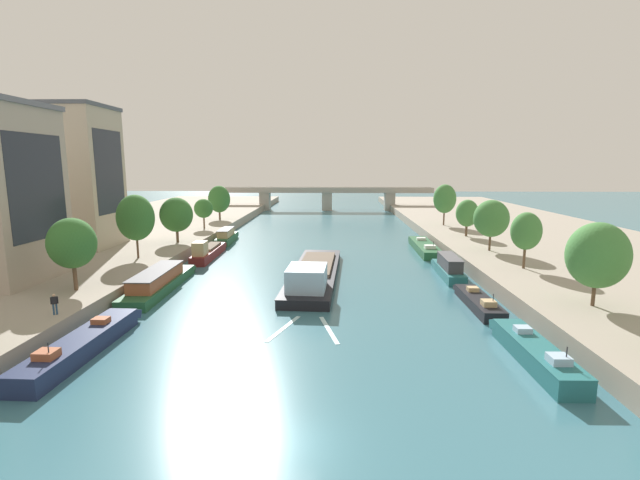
% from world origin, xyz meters
% --- Properties ---
extents(ground_plane, '(400.00, 400.00, 0.00)m').
position_xyz_m(ground_plane, '(0.00, 0.00, 0.00)').
color(ground_plane, '#386B7A').
extents(quay_left, '(36.00, 170.00, 1.67)m').
position_xyz_m(quay_left, '(-35.73, 55.00, 0.83)').
color(quay_left, gray).
rests_on(quay_left, ground).
extents(quay_right, '(36.00, 170.00, 1.67)m').
position_xyz_m(quay_right, '(35.73, 55.00, 0.83)').
color(quay_right, gray).
rests_on(quay_right, ground).
extents(barge_midriver, '(6.15, 25.12, 3.18)m').
position_xyz_m(barge_midriver, '(-0.25, 29.59, 0.91)').
color(barge_midriver, black).
rests_on(barge_midriver, ground).
extents(wake_behind_barge, '(5.59, 6.04, 0.03)m').
position_xyz_m(wake_behind_barge, '(-0.17, 14.72, 0.01)').
color(wake_behind_barge, '#AAD6E0').
rests_on(wake_behind_barge, ground).
extents(moored_boat_left_midway, '(2.57, 13.20, 2.41)m').
position_xyz_m(moored_boat_left_midway, '(-15.24, 9.64, 0.68)').
color(moored_boat_left_midway, '#1E284C').
rests_on(moored_boat_left_midway, ground).
extents(moored_boat_left_near, '(3.24, 15.87, 2.28)m').
position_xyz_m(moored_boat_left_near, '(-16.03, 25.32, 0.95)').
color(moored_boat_left_near, '#235633').
rests_on(moored_boat_left_near, ground).
extents(moored_boat_left_far, '(2.30, 12.91, 2.96)m').
position_xyz_m(moored_boat_left_far, '(-15.49, 41.46, 0.90)').
color(moored_boat_left_far, maroon).
rests_on(moored_boat_left_far, ground).
extents(moored_boat_left_downstream, '(2.49, 10.59, 2.40)m').
position_xyz_m(moored_boat_left_downstream, '(-15.89, 54.18, 1.00)').
color(moored_boat_left_downstream, '#235633').
rests_on(moored_boat_left_downstream, ground).
extents(moored_boat_right_upstream, '(2.27, 10.86, 2.43)m').
position_xyz_m(moored_boat_right_upstream, '(15.21, 9.21, 0.70)').
color(moored_boat_right_upstream, '#23666B').
rests_on(moored_boat_right_upstream, ground).
extents(moored_boat_right_near, '(2.07, 9.98, 2.07)m').
position_xyz_m(moored_boat_right_near, '(15.23, 20.90, 0.52)').
color(moored_boat_right_near, black).
rests_on(moored_boat_right_near, ground).
extents(moored_boat_right_second, '(2.27, 10.52, 2.52)m').
position_xyz_m(moored_boat_right_second, '(15.34, 32.18, 1.05)').
color(moored_boat_right_second, '#23666B').
rests_on(moored_boat_right_second, ground).
extents(moored_boat_right_lone, '(3.01, 15.22, 2.26)m').
position_xyz_m(moored_boat_right_lone, '(15.65, 47.79, 0.60)').
color(moored_boat_right_lone, '#235633').
rests_on(moored_boat_right_lone, ground).
extents(tree_left_nearest, '(4.09, 4.09, 6.56)m').
position_xyz_m(tree_left_nearest, '(-21.26, 19.44, 5.96)').
color(tree_left_nearest, brown).
rests_on(tree_left_nearest, quay_left).
extents(tree_left_past_mid, '(4.38, 4.38, 7.68)m').
position_xyz_m(tree_left_past_mid, '(-21.75, 33.53, 6.58)').
color(tree_left_past_mid, brown).
rests_on(tree_left_past_mid, quay_left).
extents(tree_left_end_of_row, '(4.69, 4.69, 6.52)m').
position_xyz_m(tree_left_end_of_row, '(-20.80, 44.72, 5.69)').
color(tree_left_end_of_row, brown).
rests_on(tree_left_end_of_row, quay_left).
extents(tree_left_far, '(3.27, 3.27, 5.25)m').
position_xyz_m(tree_left_far, '(-20.97, 58.86, 5.23)').
color(tree_left_far, brown).
rests_on(tree_left_far, quay_left).
extents(tree_left_third, '(4.46, 4.46, 6.94)m').
position_xyz_m(tree_left_third, '(-21.55, 72.10, 5.86)').
color(tree_left_third, brown).
rests_on(tree_left_third, quay_left).
extents(tree_right_past_mid, '(4.63, 4.63, 6.75)m').
position_xyz_m(tree_right_past_mid, '(22.80, 16.28, 5.80)').
color(tree_right_past_mid, brown).
rests_on(tree_right_past_mid, quay_right).
extents(tree_right_nearest, '(3.21, 3.21, 6.16)m').
position_xyz_m(tree_right_nearest, '(22.74, 29.41, 5.77)').
color(tree_right_nearest, brown).
rests_on(tree_right_nearest, quay_right).
extents(tree_right_second, '(4.50, 4.50, 6.68)m').
position_xyz_m(tree_right_second, '(22.51, 39.66, 5.92)').
color(tree_right_second, brown).
rests_on(tree_right_second, quay_right).
extents(tree_right_midway, '(3.49, 3.49, 5.78)m').
position_xyz_m(tree_right_midway, '(22.94, 51.71, 5.31)').
color(tree_right_midway, brown).
rests_on(tree_right_midway, quay_right).
extents(tree_right_far, '(4.14, 4.14, 7.60)m').
position_xyz_m(tree_right_far, '(22.51, 64.67, 6.60)').
color(tree_right_far, brown).
rests_on(tree_right_far, quay_right).
extents(building_left_tall, '(10.92, 9.54, 19.03)m').
position_xyz_m(building_left_tall, '(-33.59, 41.15, 11.20)').
color(building_left_tall, '#B2A38E').
rests_on(building_left_tall, quay_left).
extents(bridge_far, '(59.47, 4.40, 6.53)m').
position_xyz_m(bridge_far, '(0.00, 108.50, 4.15)').
color(bridge_far, '#9E998E').
rests_on(bridge_far, ground).
extents(person_on_quay, '(0.48, 0.34, 1.62)m').
position_xyz_m(person_on_quay, '(-19.00, 12.78, 2.60)').
color(person_on_quay, navy).
rests_on(person_on_quay, quay_left).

